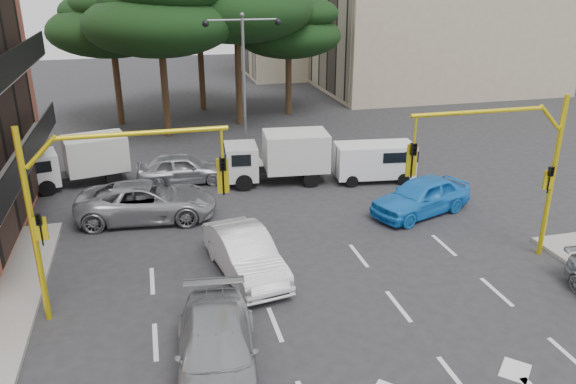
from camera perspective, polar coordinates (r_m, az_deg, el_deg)
The scene contains 17 objects.
ground at distance 17.72m, azimuth 5.13°, elevation -12.34°, with size 120.00×120.00×0.00m, color #28282B.
median_strip at distance 31.80m, azimuth -4.27°, elevation 3.49°, with size 1.40×6.00×0.15m, color gray.
pine_left_near at distance 35.89m, azimuth -12.89°, elevation 17.35°, with size 9.15×9.15×10.23m.
pine_left_far at distance 39.95m, azimuth -17.50°, elevation 16.29°, with size 8.32×8.32×9.30m.
pine_right at distance 41.23m, azimuth 0.15°, elevation 16.38°, with size 7.49×7.49×8.37m.
pine_back at distance 43.06m, azimuth -9.07°, elevation 18.19°, with size 9.15×9.15×10.23m.
signal_mast_right at distance 20.67m, azimuth 21.78°, elevation 3.16°, with size 5.79×0.37×6.00m.
signal_mast_left at distance 17.00m, azimuth -19.01°, elevation -0.24°, with size 5.79×0.37×6.00m.
street_lamp_center at distance 30.59m, azimuth -4.55°, elevation 13.08°, with size 4.16×0.36×7.77m.
car_white_hatch at distance 19.49m, azimuth -4.37°, elevation -6.28°, with size 1.66×4.77×1.57m, color silver.
car_blue_compact at distance 24.91m, azimuth 13.37°, elevation -0.41°, with size 1.91×4.75×1.62m, color blue.
car_silver_wagon at distance 15.09m, azimuth -7.25°, elevation -15.72°, with size 2.11×5.18×1.50m, color #929599.
car_silver_cross_a at distance 24.46m, azimuth -14.12°, elevation -0.90°, with size 2.67×5.80×1.61m, color #96979D.
car_silver_cross_b at distance 28.36m, azimuth -10.72°, elevation 2.38°, with size 1.79×4.44×1.51m, color #9B9CA3.
van_white at distance 28.47m, azimuth 8.74°, elevation 3.04°, with size 1.76×3.89×1.95m, color white, non-canonical shape.
box_truck_a at distance 29.37m, azimuth -20.53°, elevation 2.90°, with size 2.02×4.81×2.37m, color white, non-canonical shape.
box_truck_b at distance 27.79m, azimuth -1.09°, elevation 3.47°, with size 2.16×5.15×2.54m, color silver, non-canonical shape.
Camera 1 is at (-5.09, -13.85, 9.81)m, focal length 35.00 mm.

